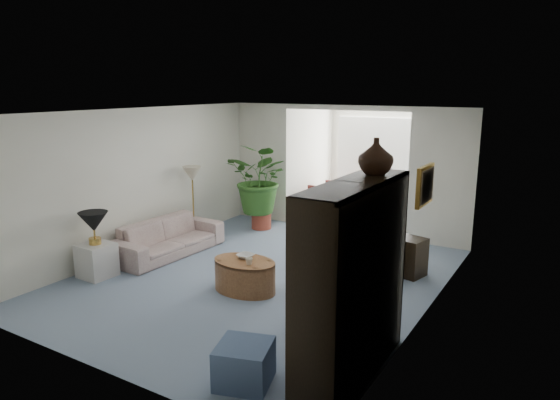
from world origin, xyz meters
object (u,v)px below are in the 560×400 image
Objects in this scene: wingback_chair at (358,247)px; cabinet_urn at (376,156)px; side_table_dark at (408,256)px; plant_pot at (261,221)px; table_lamp at (93,222)px; coffee_bowl at (246,256)px; ottoman at (244,364)px; sunroom_chair_blue at (397,209)px; coffee_table at (245,276)px; sunroom_chair_maroon at (332,199)px; floor_lamp at (192,174)px; end_table at (97,260)px; entertainment_cabinet at (352,281)px; sofa at (168,238)px; coffee_cup at (249,261)px; sunroom_table at (376,201)px; framed_picture at (426,186)px.

cabinet_urn is at bearing 109.46° from wingback_chair.
side_table_dark is 1.48× the size of plant_pot.
table_lamp is 1.86× the size of coffee_bowl.
sunroom_chair_blue is (-0.61, 6.41, 0.15)m from ottoman.
sunroom_chair_blue reaches higher than coffee_table.
cabinet_urn is (0.35, -2.51, 1.87)m from side_table_dark.
cabinet_urn is 6.23m from sunroom_chair_maroon.
coffee_bowl is 3.15m from plant_pot.
sunroom_chair_maroon is at bearing 62.26° from floor_lamp.
sunroom_chair_blue is (-0.37, 3.00, -0.06)m from wingback_chair.
entertainment_cabinet is (4.39, -0.48, 0.73)m from end_table.
cabinet_urn is 2.44m from ottoman.
floor_lamp is 3.39m from sunroom_chair_maroon.
side_table_dark is 1.16× the size of ottoman.
ottoman is (-0.46, -3.71, -0.09)m from side_table_dark.
coffee_table is at bearing -60.98° from plant_pot.
sunroom_chair_maroon is at bearing -15.76° from sofa.
ottoman is at bearing -55.43° from coffee_bowl.
coffee_cup is 0.27× the size of cabinet_urn.
sunroom_chair_blue is (-1.42, 5.71, -0.64)m from entertainment_cabinet.
wingback_chair is at bearing -72.00° from sofa.
entertainment_cabinet is (2.19, -1.29, 0.51)m from coffee_bowl.
ottoman is at bearing -79.23° from sunroom_table.
coffee_bowl is (2.20, 0.82, 0.22)m from end_table.
cabinet_urn is 5.50m from plant_pot.
wingback_chair is at bearing 54.30° from coffee_table.
coffee_table is 1.03× the size of wingback_chair.
wingback_chair is at bearing -167.60° from sunroom_chair_blue.
entertainment_cabinet is 2.40× the size of sunroom_chair_maroon.
side_table_dark is (0.70, 0.30, -0.12)m from wingback_chair.
table_lamp is 3.82m from ottoman.
ottoman is at bearing -18.25° from end_table.
framed_picture is 2.12m from wingback_chair.
entertainment_cabinet is 1.33m from ottoman.
cabinet_urn reaches higher than coffee_table.
end_table is at bearing -110.32° from sunroom_table.
sunroom_chair_maroon is at bearing 119.32° from cabinet_urn.
cabinet_urn is 0.45× the size of sunroom_chair_maroon.
wingback_chair reaches higher than sofa.
floor_lamp is 1.52× the size of coffee_bowl.
side_table_dark is at bearing 32.10° from end_table.
coffee_bowl is at bearing -60.90° from plant_pot.
sunroom_chair_maroon is (-2.11, 6.41, 0.17)m from ottoman.
plant_pot is at bearing -32.41° from wingback_chair.
floor_lamp reaches higher than coffee_table.
coffee_table is at bearing -134.58° from side_table_dark.
sofa is 3.76× the size of sunroom_table.
cabinet_urn reaches higher than end_table.
plant_pot is at bearing 131.53° from sunroom_chair_blue.
side_table_dark is (4.04, 2.53, -0.57)m from table_lamp.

